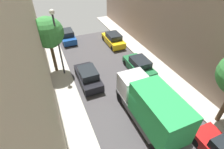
% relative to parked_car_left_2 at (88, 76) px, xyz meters
% --- Properties ---
extents(ground, '(32.00, 32.00, 0.00)m').
position_rel_parked_car_left_2_xyz_m(ground, '(2.70, -4.96, -0.72)').
color(ground, '#423F42').
extents(sidewalk_left, '(2.00, 44.00, 0.15)m').
position_rel_parked_car_left_2_xyz_m(sidewalk_left, '(-2.30, -4.96, -0.64)').
color(sidewalk_left, '#B7B2A8').
rests_on(sidewalk_left, ground).
extents(sidewalk_right, '(2.00, 44.00, 0.15)m').
position_rel_parked_car_left_2_xyz_m(sidewalk_right, '(7.70, -4.96, -0.64)').
color(sidewalk_right, '#B7B2A8').
rests_on(sidewalk_right, ground).
extents(parked_car_left_2, '(1.78, 4.20, 1.57)m').
position_rel_parked_car_left_2_xyz_m(parked_car_left_2, '(0.00, 0.00, 0.00)').
color(parked_car_left_2, black).
rests_on(parked_car_left_2, ground).
extents(parked_car_left_3, '(1.78, 4.20, 1.57)m').
position_rel_parked_car_left_2_xyz_m(parked_car_left_3, '(0.00, 9.89, 0.00)').
color(parked_car_left_3, '#194799').
rests_on(parked_car_left_3, ground).
extents(parked_car_right_2, '(1.78, 4.20, 1.57)m').
position_rel_parked_car_left_2_xyz_m(parked_car_right_2, '(5.40, -0.34, 0.00)').
color(parked_car_right_2, '#1E6638').
rests_on(parked_car_right_2, ground).
extents(parked_car_right_3, '(1.78, 4.20, 1.57)m').
position_rel_parked_car_left_2_xyz_m(parked_car_right_3, '(5.40, 6.40, 0.00)').
color(parked_car_right_3, gold).
rests_on(parked_car_right_3, ground).
extents(delivery_truck, '(2.26, 6.60, 3.38)m').
position_rel_parked_car_left_2_xyz_m(delivery_truck, '(2.70, -6.39, 1.07)').
color(delivery_truck, '#4C4C51').
rests_on(delivery_truck, ground).
extents(street_tree_0, '(2.90, 2.90, 5.65)m').
position_rel_parked_car_left_2_xyz_m(street_tree_0, '(-2.56, 3.11, 3.60)').
color(street_tree_0, brown).
rests_on(street_tree_0, sidewalk_left).
extents(potted_plant_0, '(0.60, 0.60, 0.85)m').
position_rel_parked_car_left_2_xyz_m(potted_plant_0, '(-2.99, 12.98, -0.09)').
color(potted_plant_0, slate).
rests_on(potted_plant_0, sidewalk_left).
extents(lamp_post, '(0.44, 0.44, 6.44)m').
position_rel_parked_car_left_2_xyz_m(lamp_post, '(-1.90, 2.24, 3.58)').
color(lamp_post, '#333338').
rests_on(lamp_post, sidewalk_left).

